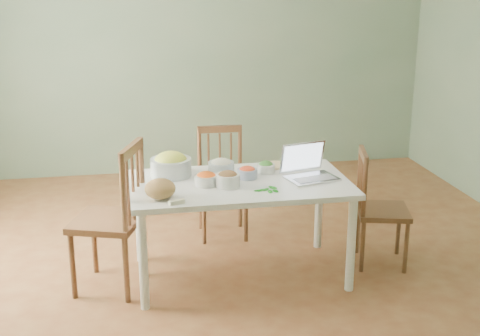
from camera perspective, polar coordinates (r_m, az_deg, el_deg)
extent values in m
cube|color=brown|center=(4.86, 0.03, -8.69)|extent=(5.00, 5.00, 0.00)
cube|color=gray|center=(6.89, -3.86, 10.71)|extent=(5.00, 0.00, 2.70)
cube|color=gray|center=(2.12, 12.61, -4.61)|extent=(5.00, 0.00, 2.70)
ellipsoid|color=tan|center=(4.15, -7.13, -1.84)|extent=(0.23, 0.23, 0.13)
cube|color=#FCF7CF|center=(4.05, -5.65, -3.04)|extent=(0.10, 0.06, 0.03)
cylinder|color=beige|center=(4.82, 3.24, 0.26)|extent=(0.22, 0.22, 0.02)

